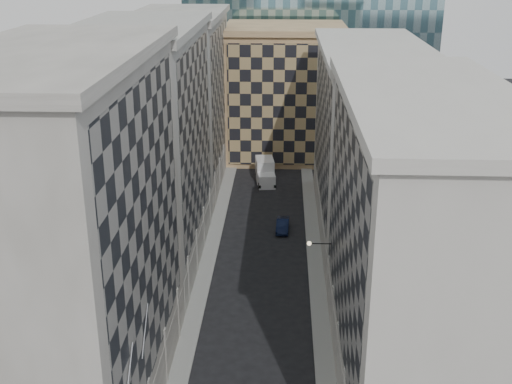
# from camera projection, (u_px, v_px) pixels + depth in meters

# --- Properties ---
(sidewalk_west) EXTENTS (1.50, 100.00, 0.15)m
(sidewalk_west) POSITION_uv_depth(u_px,v_px,m) (205.00, 273.00, 60.48)
(sidewalk_west) COLOR #979792
(sidewalk_west) RESTS_ON ground
(sidewalk_east) EXTENTS (1.50, 100.00, 0.15)m
(sidewalk_east) POSITION_uv_depth(u_px,v_px,m) (316.00, 275.00, 60.05)
(sidewalk_east) COLOR #979792
(sidewalk_east) RESTS_ON ground
(bldg_left_a) EXTENTS (10.80, 22.80, 23.70)m
(bldg_left_a) POSITION_uv_depth(u_px,v_px,m) (70.00, 247.00, 38.79)
(bldg_left_a) COLOR gray
(bldg_left_a) RESTS_ON ground
(bldg_left_b) EXTENTS (10.80, 22.80, 22.70)m
(bldg_left_b) POSITION_uv_depth(u_px,v_px,m) (145.00, 149.00, 59.52)
(bldg_left_b) COLOR #9C9991
(bldg_left_b) RESTS_ON ground
(bldg_left_c) EXTENTS (10.80, 22.80, 21.70)m
(bldg_left_c) POSITION_uv_depth(u_px,v_px,m) (181.00, 101.00, 80.24)
(bldg_left_c) COLOR gray
(bldg_left_c) RESTS_ON ground
(bldg_right_a) EXTENTS (10.80, 26.80, 20.70)m
(bldg_right_a) POSITION_uv_depth(u_px,v_px,m) (417.00, 247.00, 42.17)
(bldg_right_a) COLOR #B7B1A7
(bldg_right_a) RESTS_ON ground
(bldg_right_b) EXTENTS (10.80, 28.80, 19.70)m
(bldg_right_b) POSITION_uv_depth(u_px,v_px,m) (368.00, 140.00, 67.55)
(bldg_right_b) COLOR #B7B1A7
(bldg_right_b) RESTS_ON ground
(tan_block) EXTENTS (16.80, 14.80, 18.80)m
(tan_block) POSITION_uv_depth(u_px,v_px,m) (284.00, 92.00, 92.24)
(tan_block) COLOR #9E7A53
(tan_block) RESTS_ON ground
(flagpoles_left) EXTENTS (0.10, 6.33, 2.33)m
(flagpoles_left) POSITION_uv_depth(u_px,v_px,m) (138.00, 351.00, 35.28)
(flagpoles_left) COLOR gray
(flagpoles_left) RESTS_ON ground
(bracket_lamp) EXTENTS (1.98, 0.36, 0.36)m
(bracket_lamp) POSITION_uv_depth(u_px,v_px,m) (311.00, 243.00, 52.30)
(bracket_lamp) COLOR black
(bracket_lamp) RESTS_ON ground
(box_truck) EXTENTS (2.90, 5.72, 3.01)m
(box_truck) POSITION_uv_depth(u_px,v_px,m) (265.00, 173.00, 83.80)
(box_truck) COLOR white
(box_truck) RESTS_ON ground
(dark_car) EXTENTS (1.47, 3.89, 1.27)m
(dark_car) POSITION_uv_depth(u_px,v_px,m) (283.00, 225.00, 69.55)
(dark_car) COLOR #0D1632
(dark_car) RESTS_ON ground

